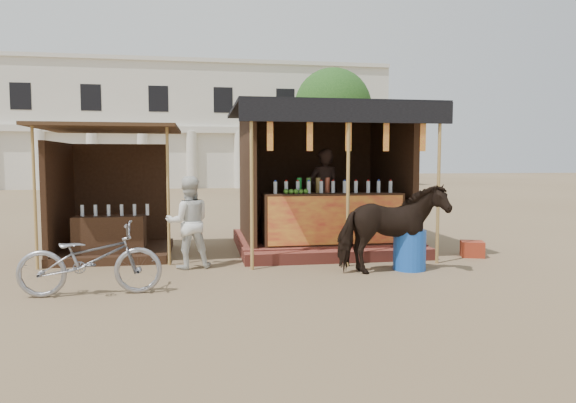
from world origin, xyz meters
The scene contains 11 objects.
ground centered at (0.00, 0.00, 0.00)m, with size 120.00×120.00×0.00m, color #846B4C.
main_stall centered at (1.01, 3.36, 1.03)m, with size 3.60×3.61×2.78m.
secondary_stall centered at (-3.17, 3.24, 0.85)m, with size 2.40×2.40×2.38m.
cow centered at (1.53, 0.91, 0.70)m, with size 0.76×1.67×1.41m, color black.
motorbike centered at (-2.84, 0.33, 0.48)m, with size 0.64×1.82×0.96m, color #93949B.
bystander centered at (-1.61, 1.86, 0.76)m, with size 0.74×0.57×1.52m, color white.
blue_barrel centered at (1.92, 1.13, 0.33)m, with size 0.52×0.52×0.65m, color blue.
red_crate centered at (3.51, 2.00, 0.14)m, with size 0.39×0.35×0.29m, color maroon.
cooler centered at (1.92, 2.60, 0.23)m, with size 0.77×0.67×0.46m.
background_building centered at (-2.00, 29.94, 3.98)m, with size 26.00×7.45×8.18m.
tree centered at (5.81, 22.14, 4.63)m, with size 4.50×4.40×7.00m.
Camera 1 is at (-1.38, -6.65, 1.77)m, focal length 32.00 mm.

